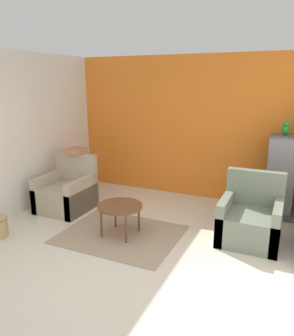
# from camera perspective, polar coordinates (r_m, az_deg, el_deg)

# --- Properties ---
(ground_plane) EXTENTS (20.00, 20.00, 0.00)m
(ground_plane) POSITION_cam_1_polar(r_m,az_deg,el_deg) (4.09, -10.84, -19.26)
(ground_plane) COLOR beige
(ground_plane) RESTS_ON ground
(wall_back_accent) EXTENTS (4.68, 0.06, 2.79)m
(wall_back_accent) POSITION_cam_1_polar(r_m,az_deg,el_deg) (6.64, 6.44, 7.07)
(wall_back_accent) COLOR orange
(wall_back_accent) RESTS_ON ground_plane
(wall_left) EXTENTS (0.06, 3.50, 2.79)m
(wall_left) POSITION_cam_1_polar(r_m,az_deg,el_deg) (6.30, -19.58, 5.90)
(wall_left) COLOR silver
(wall_left) RESTS_ON ground_plane
(area_rug) EXTENTS (1.76, 1.42, 0.01)m
(area_rug) POSITION_cam_1_polar(r_m,az_deg,el_deg) (5.14, -4.60, -11.43)
(area_rug) COLOR gray
(area_rug) RESTS_ON ground_plane
(coffee_table) EXTENTS (0.68, 0.68, 0.49)m
(coffee_table) POSITION_cam_1_polar(r_m,az_deg,el_deg) (4.97, -4.70, -6.93)
(coffee_table) COLOR brown
(coffee_table) RESTS_ON ground_plane
(armchair_left) EXTENTS (0.85, 0.87, 0.99)m
(armchair_left) POSITION_cam_1_polar(r_m,az_deg,el_deg) (6.16, -13.78, -4.27)
(armchair_left) COLOR tan
(armchair_left) RESTS_ON ground_plane
(armchair_right) EXTENTS (0.85, 0.87, 0.99)m
(armchair_right) POSITION_cam_1_polar(r_m,az_deg,el_deg) (5.09, 17.56, -8.68)
(armchair_right) COLOR slate
(armchair_right) RESTS_ON ground_plane
(birdcage) EXTENTS (0.53, 0.53, 1.42)m
(birdcage) POSITION_cam_1_polar(r_m,az_deg,el_deg) (6.04, 22.24, -1.53)
(birdcage) COLOR #555559
(birdcage) RESTS_ON ground_plane
(parrot) EXTENTS (0.12, 0.21, 0.25)m
(parrot) POSITION_cam_1_polar(r_m,az_deg,el_deg) (5.88, 23.04, 6.39)
(parrot) COLOR #1E842D
(parrot) RESTS_ON birdcage
(potted_plant) EXTENTS (0.29, 0.26, 0.64)m
(potted_plant) POSITION_cam_1_polar(r_m,az_deg,el_deg) (6.16, 16.88, -3.79)
(potted_plant) COLOR brown
(potted_plant) RESTS_ON ground_plane
(throw_pillow) EXTENTS (0.33, 0.33, 0.10)m
(throw_pillow) POSITION_cam_1_polar(r_m,az_deg,el_deg) (6.22, -12.37, 2.96)
(throw_pillow) COLOR #B2704C
(throw_pillow) RESTS_ON armchair_left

